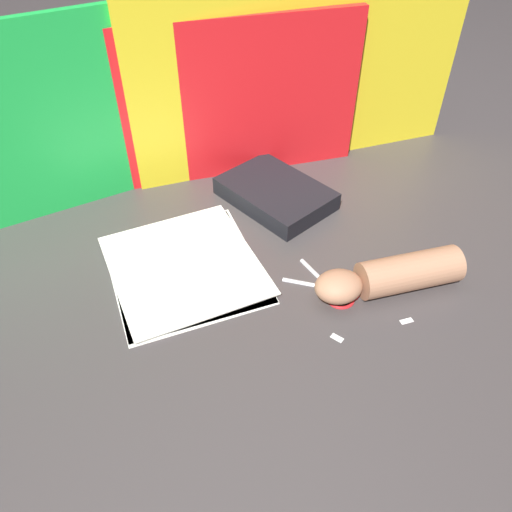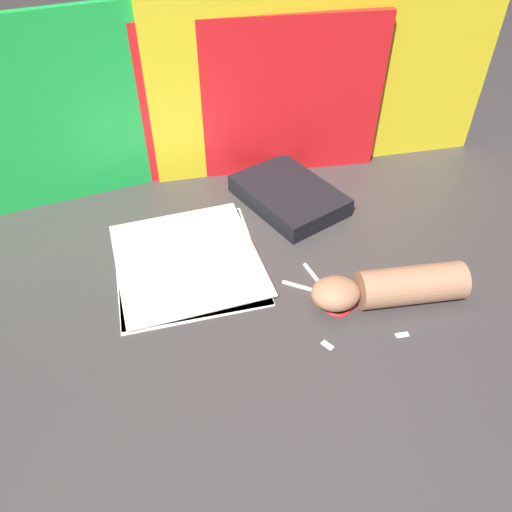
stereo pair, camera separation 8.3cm
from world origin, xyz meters
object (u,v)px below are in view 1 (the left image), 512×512
object	(u,v)px
scissors	(334,289)
hand_forearm	(391,276)
book_closed	(275,193)
paper_stack	(185,267)

from	to	relation	value
scissors	hand_forearm	bearing A→B (deg)	-17.76
book_closed	hand_forearm	size ratio (longest dim) A/B	1.01
paper_stack	book_closed	xyz separation A→B (m)	(0.25, 0.15, 0.02)
scissors	book_closed	bearing A→B (deg)	89.98
paper_stack	scissors	distance (m)	0.30
paper_stack	hand_forearm	bearing A→B (deg)	-28.07
hand_forearm	paper_stack	bearing A→B (deg)	151.93
hand_forearm	book_closed	bearing A→B (deg)	106.04
paper_stack	scissors	size ratio (longest dim) A/B	2.13
book_closed	hand_forearm	bearing A→B (deg)	-73.96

